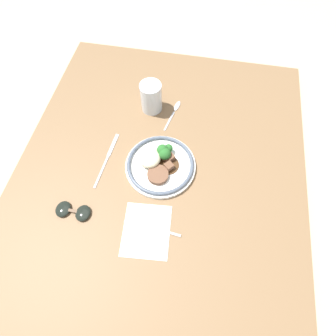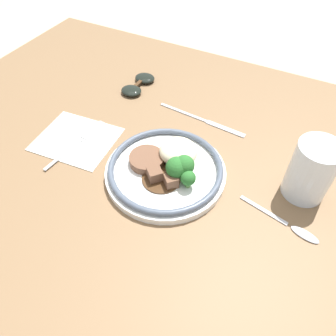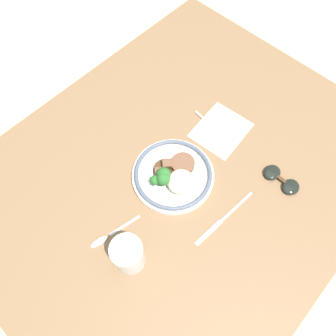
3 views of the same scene
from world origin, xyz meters
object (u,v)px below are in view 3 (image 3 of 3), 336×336
Objects in this scene: spoon at (106,238)px; plate at (172,174)px; knife at (223,220)px; sunglasses at (281,180)px; fork at (219,133)px; juice_glass at (129,255)px.

plate is at bearing -169.27° from spoon.
sunglasses reaches higher than knife.
fork is at bearing -133.94° from knife.
plate is at bearing -47.31° from sunglasses.
spoon is at bearing -85.88° from juice_glass.
juice_glass is 1.04× the size of sunglasses.
juice_glass is 0.47m from sunglasses.
sunglasses reaches higher than fork.
spoon is at bearing -33.11° from knife.
fork is at bearing -168.66° from spoon.
juice_glass is (0.24, 0.08, 0.03)m from plate.
spoon is 0.51m from sunglasses.
fork is 1.18× the size of spoon.
sunglasses is at bearing 171.65° from knife.
sunglasses is (0.00, 0.23, 0.00)m from fork.
knife is at bearing 156.69° from juice_glass.
sunglasses is (-0.20, 0.23, -0.01)m from plate.
juice_glass reaches higher than spoon.
juice_glass is 0.53× the size of knife.
spoon is (0.25, -0.19, 0.00)m from knife.
sunglasses is (-0.45, 0.24, 0.01)m from spoon.
knife is 0.31m from spoon.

